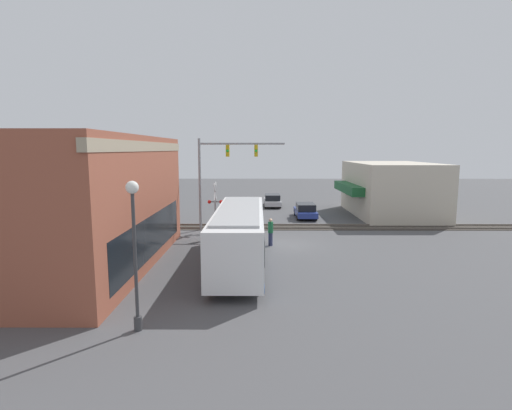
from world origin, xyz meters
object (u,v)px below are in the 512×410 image
(crossing_signal, at_px, (215,202))
(pedestrian_at_crossing, at_px, (223,218))
(pedestrian_near_bus, at_px, (271,232))
(streetlamp, at_px, (135,243))
(parked_car_silver, at_px, (272,201))
(city_bus, at_px, (240,233))
(parked_car_blue, at_px, (305,211))

(crossing_signal, distance_m, pedestrian_at_crossing, 1.56)
(pedestrian_near_bus, distance_m, pedestrian_at_crossing, 6.37)
(crossing_signal, xyz_separation_m, streetlamp, (-17.17, 0.91, 0.84))
(streetlamp, distance_m, parked_car_silver, 31.28)
(streetlamp, relative_size, pedestrian_at_crossing, 2.85)
(city_bus, distance_m, pedestrian_at_crossing, 9.74)
(parked_car_silver, relative_size, pedestrian_near_bus, 2.47)
(city_bus, xyz_separation_m, parked_car_blue, (15.04, -5.40, -1.10))
(city_bus, relative_size, parked_car_silver, 2.67)
(crossing_signal, xyz_separation_m, parked_car_blue, (6.06, -7.69, -1.66))
(streetlamp, distance_m, parked_car_blue, 24.90)
(parked_car_silver, bearing_deg, city_bus, 173.39)
(streetlamp, relative_size, pedestrian_near_bus, 2.90)
(parked_car_silver, xyz_separation_m, pedestrian_at_crossing, (-12.89, 4.34, 0.31))
(parked_car_blue, bearing_deg, pedestrian_near_bus, 161.70)
(crossing_signal, bearing_deg, parked_car_silver, -19.95)
(city_bus, height_order, streetlamp, streetlamp)
(parked_car_blue, height_order, pedestrian_near_bus, pedestrian_near_bus)
(city_bus, xyz_separation_m, pedestrian_at_crossing, (9.55, 1.74, -0.79))
(city_bus, relative_size, crossing_signal, 3.15)
(city_bus, height_order, parked_car_blue, city_bus)
(crossing_signal, height_order, parked_car_silver, crossing_signal)
(city_bus, height_order, parked_car_silver, city_bus)
(pedestrian_near_bus, bearing_deg, pedestrian_at_crossing, 34.24)
(parked_car_blue, bearing_deg, city_bus, 160.25)
(parked_car_blue, distance_m, pedestrian_near_bus, 11.33)
(city_bus, xyz_separation_m, parked_car_silver, (22.44, -2.60, -1.10))
(city_bus, bearing_deg, parked_car_silver, -6.61)
(streetlamp, xyz_separation_m, pedestrian_near_bus, (12.47, -5.04, -2.20))
(crossing_signal, bearing_deg, parked_car_blue, -51.74)
(parked_car_blue, xyz_separation_m, pedestrian_near_bus, (-10.76, 3.56, 0.30))
(city_bus, xyz_separation_m, streetlamp, (-8.19, 3.20, 1.40))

